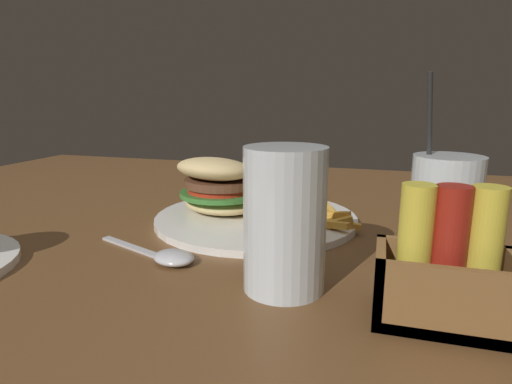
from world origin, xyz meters
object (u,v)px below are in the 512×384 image
beer_glass (285,223)px  juice_glass (443,221)px  spoon (169,256)px  condiment_caddy (446,274)px  meal_plate_near (239,201)px

beer_glass → juice_glass: size_ratio=0.67×
spoon → condiment_caddy: 0.30m
juice_glass → condiment_caddy: bearing=85.4°
beer_glass → spoon: beer_glass is taller
meal_plate_near → spoon: size_ratio=1.93×
beer_glass → juice_glass: bearing=-152.5°
juice_glass → spoon: bearing=9.8°
juice_glass → spoon: juice_glass is taller
condiment_caddy → meal_plate_near: bearing=-41.9°
spoon → beer_glass: bearing=10.6°
juice_glass → condiment_caddy: juice_glass is taller
beer_glass → condiment_caddy: bearing=170.0°
meal_plate_near → juice_glass: juice_glass is taller
meal_plate_near → juice_glass: 0.30m
spoon → condiment_caddy: (-0.29, 0.05, 0.04)m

